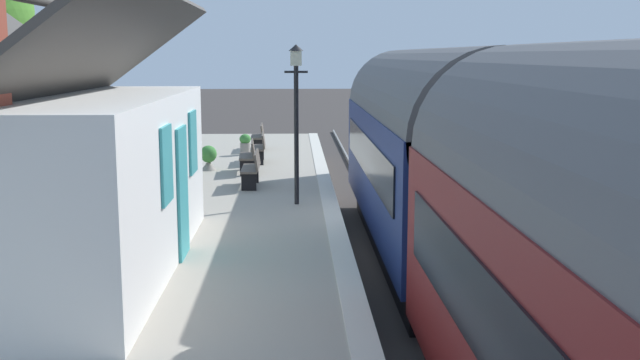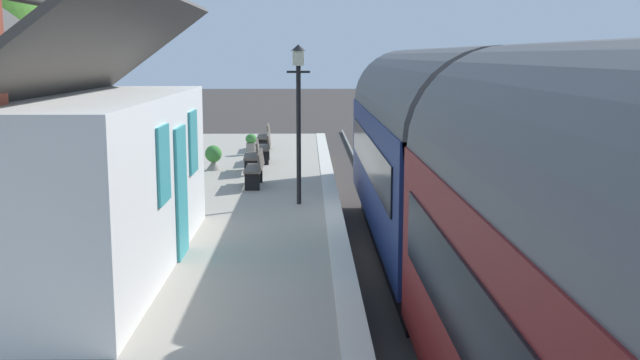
{
  "view_description": "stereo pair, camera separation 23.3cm",
  "coord_description": "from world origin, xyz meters",
  "px_view_note": "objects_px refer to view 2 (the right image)",
  "views": [
    {
      "loc": [
        -15.21,
        1.96,
        4.19
      ],
      "look_at": [
        -1.82,
        1.5,
        1.96
      ],
      "focal_mm": 42.35,
      "sensor_mm": 36.0,
      "label": 1
    },
    {
      "loc": [
        -15.22,
        1.73,
        4.19
      ],
      "look_at": [
        -1.82,
        1.5,
        1.96
      ],
      "focal_mm": 42.35,
      "sensor_mm": 36.0,
      "label": 2
    }
  ],
  "objects_px": {
    "bench_mid_platform": "(256,168)",
    "planter_under_sign": "(183,168)",
    "planter_corner_building": "(99,173)",
    "bench_near_building": "(265,147)",
    "bench_platform_end": "(265,136)",
    "lamp_post_platform": "(298,93)",
    "planter_bench_right": "(214,158)",
    "planter_bench_left": "(68,195)",
    "station_building": "(45,175)",
    "planter_edge_far": "(251,144)",
    "bench_by_lamp": "(254,155)",
    "train": "(492,195)"
  },
  "relations": [
    {
      "from": "station_building",
      "to": "bench_platform_end",
      "type": "distance_m",
      "value": 14.9
    },
    {
      "from": "train",
      "to": "planter_bench_left",
      "type": "xyz_separation_m",
      "value": [
        5.38,
        7.72,
        -0.98
      ]
    },
    {
      "from": "planter_bench_left",
      "to": "bench_near_building",
      "type": "bearing_deg",
      "value": -28.91
    },
    {
      "from": "bench_near_building",
      "to": "planter_under_sign",
      "type": "xyz_separation_m",
      "value": [
        -4.03,
        1.83,
        -0.05
      ]
    },
    {
      "from": "bench_platform_end",
      "to": "planter_edge_far",
      "type": "bearing_deg",
      "value": 164.14
    },
    {
      "from": "bench_platform_end",
      "to": "bench_mid_platform",
      "type": "relative_size",
      "value": 1.01
    },
    {
      "from": "bench_platform_end",
      "to": "planter_corner_building",
      "type": "relative_size",
      "value": 1.92
    },
    {
      "from": "bench_mid_platform",
      "to": "lamp_post_platform",
      "type": "xyz_separation_m",
      "value": [
        -2.24,
        -1.08,
        1.95
      ]
    },
    {
      "from": "bench_near_building",
      "to": "lamp_post_platform",
      "type": "height_order",
      "value": "lamp_post_platform"
    },
    {
      "from": "station_building",
      "to": "planter_edge_far",
      "type": "xyz_separation_m",
      "value": [
        13.3,
        -2.1,
        -1.09
      ]
    },
    {
      "from": "train",
      "to": "planter_under_sign",
      "type": "distance_m",
      "value": 10.09
    },
    {
      "from": "planter_edge_far",
      "to": "planter_corner_building",
      "type": "relative_size",
      "value": 0.93
    },
    {
      "from": "bench_mid_platform",
      "to": "planter_corner_building",
      "type": "relative_size",
      "value": 1.91
    },
    {
      "from": "station_building",
      "to": "lamp_post_platform",
      "type": "bearing_deg",
      "value": -37.01
    },
    {
      "from": "train",
      "to": "planter_corner_building",
      "type": "bearing_deg",
      "value": 44.77
    },
    {
      "from": "train",
      "to": "bench_near_building",
      "type": "xyz_separation_m",
      "value": [
        12.29,
        3.91,
        -0.78
      ]
    },
    {
      "from": "bench_near_building",
      "to": "planter_corner_building",
      "type": "xyz_separation_m",
      "value": [
        -4.51,
        3.81,
        -0.1
      ]
    },
    {
      "from": "bench_by_lamp",
      "to": "bench_near_building",
      "type": "distance_m",
      "value": 1.98
    },
    {
      "from": "station_building",
      "to": "lamp_post_platform",
      "type": "distance_m",
      "value": 6.31
    },
    {
      "from": "bench_mid_platform",
      "to": "planter_corner_building",
      "type": "distance_m",
      "value": 3.83
    },
    {
      "from": "bench_near_building",
      "to": "bench_platform_end",
      "type": "relative_size",
      "value": 1.0
    },
    {
      "from": "lamp_post_platform",
      "to": "planter_bench_left",
      "type": "bearing_deg",
      "value": 94.45
    },
    {
      "from": "bench_by_lamp",
      "to": "bench_platform_end",
      "type": "relative_size",
      "value": 1.01
    },
    {
      "from": "bench_mid_platform",
      "to": "bench_near_building",
      "type": "bearing_deg",
      "value": 0.21
    },
    {
      "from": "bench_mid_platform",
      "to": "planter_corner_building",
      "type": "xyz_separation_m",
      "value": [
        -0.23,
        3.82,
        -0.1
      ]
    },
    {
      "from": "bench_platform_end",
      "to": "bench_mid_platform",
      "type": "distance_m",
      "value": 7.43
    },
    {
      "from": "lamp_post_platform",
      "to": "planter_under_sign",
      "type": "bearing_deg",
      "value": 49.58
    },
    {
      "from": "bench_platform_end",
      "to": "planter_corner_building",
      "type": "height_order",
      "value": "bench_platform_end"
    },
    {
      "from": "train",
      "to": "bench_near_building",
      "type": "distance_m",
      "value": 12.92
    },
    {
      "from": "bench_platform_end",
      "to": "planter_bench_left",
      "type": "bearing_deg",
      "value": 160.08
    },
    {
      "from": "station_building",
      "to": "planter_edge_far",
      "type": "bearing_deg",
      "value": -8.99
    },
    {
      "from": "planter_bench_right",
      "to": "bench_platform_end",
      "type": "bearing_deg",
      "value": -14.49
    },
    {
      "from": "bench_near_building",
      "to": "planter_bench_right",
      "type": "relative_size",
      "value": 2.0
    },
    {
      "from": "bench_platform_end",
      "to": "planter_edge_far",
      "type": "distance_m",
      "value": 1.41
    },
    {
      "from": "bench_mid_platform",
      "to": "planter_under_sign",
      "type": "relative_size",
      "value": 1.62
    },
    {
      "from": "bench_near_building",
      "to": "planter_edge_far",
      "type": "xyz_separation_m",
      "value": [
        1.79,
        0.55,
        -0.12
      ]
    },
    {
      "from": "planter_edge_far",
      "to": "planter_bench_right",
      "type": "relative_size",
      "value": 0.97
    },
    {
      "from": "station_building",
      "to": "bench_near_building",
      "type": "relative_size",
      "value": 5.41
    },
    {
      "from": "planter_under_sign",
      "to": "planter_bench_left",
      "type": "bearing_deg",
      "value": 145.43
    },
    {
      "from": "train",
      "to": "planter_under_sign",
      "type": "bearing_deg",
      "value": 34.8
    },
    {
      "from": "bench_by_lamp",
      "to": "planter_bench_right",
      "type": "relative_size",
      "value": 2.01
    },
    {
      "from": "train",
      "to": "planter_edge_far",
      "type": "xyz_separation_m",
      "value": [
        14.08,
        4.46,
        -0.9
      ]
    },
    {
      "from": "train",
      "to": "bench_platform_end",
      "type": "distance_m",
      "value": 15.99
    },
    {
      "from": "planter_under_sign",
      "to": "planter_bench_right",
      "type": "relative_size",
      "value": 1.23
    },
    {
      "from": "bench_by_lamp",
      "to": "planter_edge_far",
      "type": "bearing_deg",
      "value": 5.23
    },
    {
      "from": "bench_platform_end",
      "to": "bench_by_lamp",
      "type": "bearing_deg",
      "value": 179.55
    },
    {
      "from": "bench_by_lamp",
      "to": "bench_platform_end",
      "type": "height_order",
      "value": "same"
    },
    {
      "from": "train",
      "to": "bench_by_lamp",
      "type": "height_order",
      "value": "train"
    },
    {
      "from": "bench_platform_end",
      "to": "lamp_post_platform",
      "type": "bearing_deg",
      "value": -172.54
    },
    {
      "from": "planter_corner_building",
      "to": "station_building",
      "type": "bearing_deg",
      "value": -170.69
    }
  ]
}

